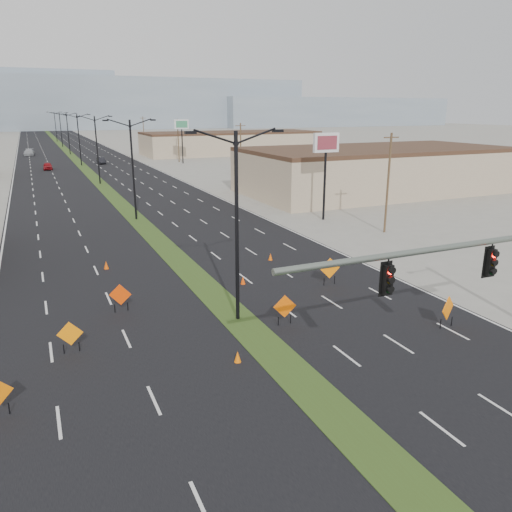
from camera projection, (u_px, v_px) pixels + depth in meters
name	position (u px, v px, depth m)	size (l,w,h in m)	color
ground	(373.00, 451.00, 16.69)	(600.00, 600.00, 0.00)	gray
road_surface	(80.00, 164.00, 104.24)	(25.00, 400.00, 0.02)	black
median_strip	(80.00, 164.00, 104.24)	(2.00, 400.00, 0.04)	#374A1A
building_se_near	(376.00, 171.00, 68.62)	(36.00, 18.00, 5.50)	tan
building_se_far	(231.00, 144.00, 127.16)	(44.00, 16.00, 5.00)	tan
mesa_center	(116.00, 104.00, 291.01)	(220.00, 50.00, 28.00)	gray
mesa_east	(329.00, 112.00, 338.48)	(160.00, 50.00, 18.00)	gray
streetlight_0	(237.00, 222.00, 25.66)	(5.15, 0.24, 10.02)	black
streetlight_1	(133.00, 167.00, 50.17)	(5.15, 0.24, 10.02)	black
streetlight_2	(97.00, 148.00, 74.69)	(5.15, 0.24, 10.02)	black
streetlight_3	(79.00, 138.00, 99.20)	(5.15, 0.24, 10.02)	black
streetlight_4	(68.00, 132.00, 123.71)	(5.15, 0.24, 10.02)	black
streetlight_5	(61.00, 128.00, 148.22)	(5.15, 0.24, 10.02)	black
streetlight_6	(56.00, 126.00, 172.73)	(5.15, 0.24, 10.02)	black
utility_pole_0	(388.00, 182.00, 45.08)	(1.60, 0.20, 9.00)	#4C3823
utility_pole_1	(241.00, 152.00, 75.72)	(1.60, 0.20, 9.00)	#4C3823
utility_pole_2	(178.00, 140.00, 106.36)	(1.60, 0.20, 9.00)	#4C3823
utility_pole_3	(144.00, 133.00, 137.00)	(1.60, 0.20, 9.00)	#4C3823
car_left	(48.00, 166.00, 93.61)	(1.60, 3.97, 1.35)	maroon
car_mid	(101.00, 161.00, 103.82)	(1.41, 4.05, 1.34)	black
car_far	(29.00, 152.00, 122.16)	(2.19, 5.38, 1.56)	#A3A7AD
construction_sign_1	(70.00, 335.00, 23.21)	(1.18, 0.19, 1.57)	orange
construction_sign_2	(120.00, 296.00, 27.93)	(1.17, 0.48, 1.65)	#E03B04
construction_sign_3	(285.00, 307.00, 26.24)	(1.24, 0.28, 1.67)	#E35704
construction_sign_4	(448.00, 309.00, 25.87)	(1.23, 0.54, 1.75)	orange
construction_sign_5	(330.00, 269.00, 32.19)	(1.37, 0.22, 1.83)	orange
cone_0	(238.00, 357.00, 22.50)	(0.33, 0.33, 0.55)	orange
cone_1	(243.00, 280.00, 32.53)	(0.33, 0.33, 0.55)	#EF4305
cone_2	(270.00, 257.00, 37.69)	(0.33, 0.33, 0.54)	#EC5704
cone_3	(106.00, 265.00, 35.61)	(0.36, 0.36, 0.60)	#E54D04
pole_sign_east_near	(326.00, 150.00, 49.70)	(2.86, 0.48, 8.75)	black
pole_sign_east_far	(182.00, 128.00, 102.98)	(2.90, 1.16, 8.95)	black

